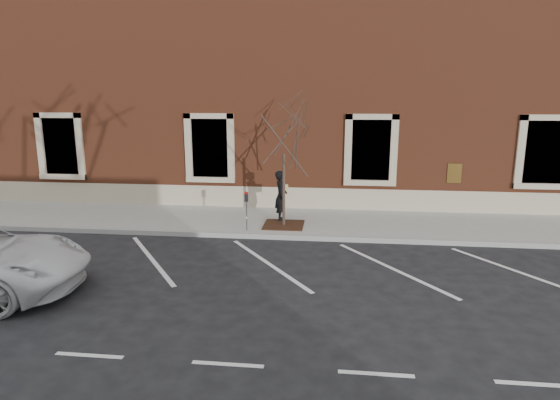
# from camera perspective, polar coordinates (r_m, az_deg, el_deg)

# --- Properties ---
(ground) EXTENTS (120.00, 120.00, 0.00)m
(ground) POSITION_cam_1_polar(r_m,az_deg,el_deg) (14.52, -0.27, -4.75)
(ground) COLOR #28282B
(ground) RESTS_ON ground
(sidewalk_near) EXTENTS (40.00, 3.50, 0.15)m
(sidewalk_near) POSITION_cam_1_polar(r_m,az_deg,el_deg) (16.17, 0.46, -2.67)
(sidewalk_near) COLOR #BBB9B0
(sidewalk_near) RESTS_ON ground
(curb_near) EXTENTS (40.00, 0.12, 0.15)m
(curb_near) POSITION_cam_1_polar(r_m,az_deg,el_deg) (14.45, -0.29, -4.53)
(curb_near) COLOR #9E9E99
(curb_near) RESTS_ON ground
(parking_stripes) EXTENTS (28.00, 4.40, 0.01)m
(parking_stripes) POSITION_cam_1_polar(r_m,az_deg,el_deg) (12.45, -1.47, -7.72)
(parking_stripes) COLOR silver
(parking_stripes) RESTS_ON ground
(building_civic) EXTENTS (40.00, 8.62, 8.00)m
(building_civic) POSITION_cam_1_polar(r_m,az_deg,el_deg) (21.57, 2.19, 11.67)
(building_civic) COLOR brown
(building_civic) RESTS_ON ground
(man) EXTENTS (0.48, 0.67, 1.72)m
(man) POSITION_cam_1_polar(r_m,az_deg,el_deg) (15.85, 0.12, 0.50)
(man) COLOR black
(man) RESTS_ON sidewalk_near
(parking_meter) EXTENTS (0.11, 0.09, 1.24)m
(parking_meter) POSITION_cam_1_polar(r_m,az_deg,el_deg) (14.70, -4.11, -0.48)
(parking_meter) COLOR #595B60
(parking_meter) RESTS_ON sidewalk_near
(tree_grate) EXTENTS (1.30, 1.30, 0.03)m
(tree_grate) POSITION_cam_1_polar(r_m,az_deg,el_deg) (15.44, 0.46, -3.05)
(tree_grate) COLOR #381711
(tree_grate) RESTS_ON sidewalk_near
(sapling) EXTENTS (2.57, 2.57, 4.29)m
(sapling) POSITION_cam_1_polar(r_m,az_deg,el_deg) (14.92, 0.48, 8.06)
(sapling) COLOR #4C372E
(sapling) RESTS_ON sidewalk_near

